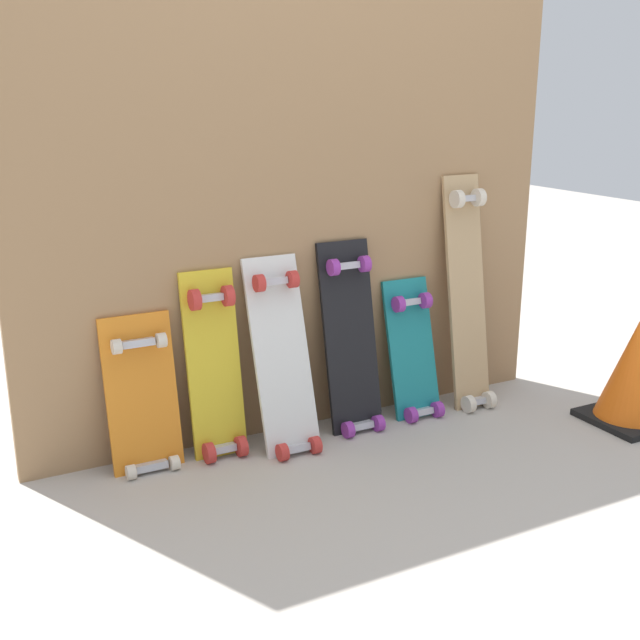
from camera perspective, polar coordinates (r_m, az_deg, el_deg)
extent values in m
plane|color=#B2AAA0|center=(2.99, -0.63, -7.72)|extent=(12.00, 12.00, 0.00)
cube|color=#99724C|center=(2.82, -1.33, 8.47)|extent=(2.04, 0.04, 1.67)
cube|color=orange|center=(2.70, -12.51, -5.85)|extent=(0.23, 0.12, 0.58)
cube|color=#B7B7BF|center=(2.72, -11.91, -10.16)|extent=(0.11, 0.04, 0.03)
cube|color=#B7B7BF|center=(2.64, -12.85, -1.60)|extent=(0.11, 0.04, 0.03)
cylinder|color=beige|center=(2.69, -13.31, -10.51)|extent=(0.03, 0.05, 0.05)
cylinder|color=beige|center=(2.72, -10.32, -9.98)|extent=(0.03, 0.05, 0.05)
cylinder|color=beige|center=(2.60, -14.30, -1.86)|extent=(0.03, 0.05, 0.05)
cylinder|color=beige|center=(2.64, -11.24, -1.42)|extent=(0.03, 0.05, 0.05)
cube|color=gold|center=(2.74, -7.55, -3.75)|extent=(0.19, 0.12, 0.69)
cube|color=#B7B7BF|center=(2.78, -6.88, -9.07)|extent=(0.08, 0.04, 0.03)
cube|color=#B7B7BF|center=(2.68, -7.86, 1.61)|extent=(0.08, 0.04, 0.03)
cylinder|color=red|center=(2.75, -7.90, -9.37)|extent=(0.03, 0.07, 0.07)
cylinder|color=red|center=(2.78, -5.63, -8.94)|extent=(0.03, 0.07, 0.07)
cylinder|color=red|center=(2.64, -8.92, 1.43)|extent=(0.03, 0.07, 0.07)
cylinder|color=red|center=(2.68, -6.58, 1.73)|extent=(0.03, 0.07, 0.07)
cube|color=silver|center=(2.77, -2.69, -3.22)|extent=(0.20, 0.23, 0.73)
cube|color=#B7B7BF|center=(2.78, -1.66, -9.11)|extent=(0.09, 0.04, 0.03)
cube|color=#B7B7BF|center=(2.74, -3.30, 2.75)|extent=(0.09, 0.04, 0.03)
cylinder|color=red|center=(2.74, -2.69, -9.40)|extent=(0.03, 0.06, 0.06)
cylinder|color=red|center=(2.79, -0.34, -8.89)|extent=(0.03, 0.06, 0.06)
cylinder|color=red|center=(2.70, -4.36, 2.63)|extent=(0.03, 0.06, 0.06)
cylinder|color=red|center=(2.75, -1.97, 2.92)|extent=(0.03, 0.06, 0.06)
cube|color=black|center=(2.92, 2.19, -1.86)|extent=(0.21, 0.17, 0.76)
cube|color=#B7B7BF|center=(2.95, 2.94, -7.53)|extent=(0.09, 0.04, 0.03)
cube|color=#B7B7BF|center=(2.87, 1.91, 3.89)|extent=(0.09, 0.04, 0.03)
cylinder|color=purple|center=(2.91, 2.02, -7.83)|extent=(0.03, 0.06, 0.06)
cylinder|color=purple|center=(2.97, 4.18, -7.34)|extent=(0.03, 0.06, 0.06)
cylinder|color=purple|center=(2.82, 0.96, 3.77)|extent=(0.03, 0.06, 0.06)
cylinder|color=purple|center=(2.89, 3.19, 4.02)|extent=(0.03, 0.06, 0.06)
cube|color=#197A7F|center=(3.08, 6.58, -2.64)|extent=(0.20, 0.17, 0.58)
cube|color=#B7B7BF|center=(3.09, 7.27, -6.50)|extent=(0.09, 0.04, 0.03)
cube|color=#B7B7BF|center=(3.05, 6.40, 1.26)|extent=(0.09, 0.04, 0.03)
cylinder|color=purple|center=(3.05, 6.51, -6.75)|extent=(0.03, 0.06, 0.06)
cylinder|color=purple|center=(3.11, 8.37, -6.32)|extent=(0.03, 0.06, 0.06)
cylinder|color=purple|center=(3.00, 5.62, 1.13)|extent=(0.03, 0.06, 0.06)
cylinder|color=purple|center=(3.07, 7.51, 1.40)|extent=(0.03, 0.06, 0.06)
cube|color=tan|center=(3.16, 10.40, 1.33)|extent=(0.16, 0.18, 0.96)
cube|color=#B7B7BF|center=(3.21, 11.06, -5.70)|extent=(0.07, 0.04, 0.03)
cube|color=#B7B7BF|center=(3.12, 10.29, 8.52)|extent=(0.07, 0.04, 0.03)
cylinder|color=beige|center=(3.17, 10.54, -5.92)|extent=(0.03, 0.07, 0.07)
cylinder|color=beige|center=(3.23, 11.95, -5.58)|extent=(0.03, 0.07, 0.07)
cylinder|color=beige|center=(3.08, 9.74, 8.49)|extent=(0.03, 0.07, 0.07)
cylinder|color=beige|center=(3.14, 11.22, 8.56)|extent=(0.03, 0.07, 0.07)
cube|color=black|center=(3.27, 21.12, -6.53)|extent=(0.30, 0.30, 0.02)
cone|color=orange|center=(3.20, 21.48, -3.25)|extent=(0.26, 0.26, 0.37)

